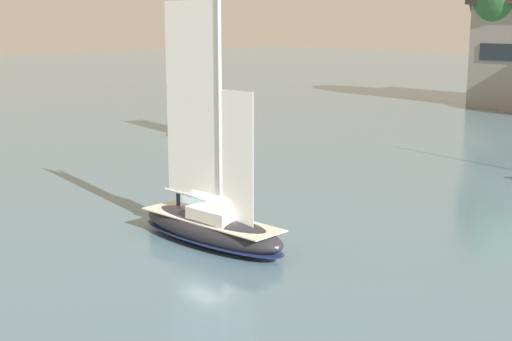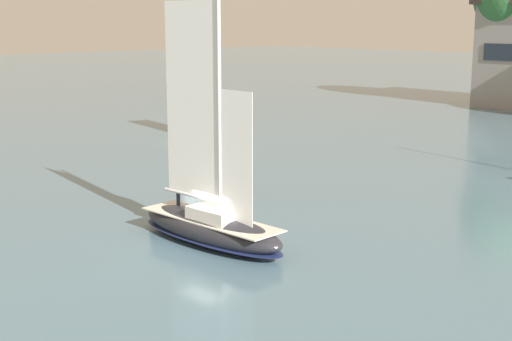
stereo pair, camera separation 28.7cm
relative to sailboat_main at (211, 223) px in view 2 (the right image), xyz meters
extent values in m
plane|color=slate|center=(-0.01, 0.00, -1.01)|extent=(400.00, 400.00, 0.00)
cylinder|color=brown|center=(-18.77, 63.51, 4.47)|extent=(0.88, 0.88, 10.97)
ellipsoid|color=#232328|center=(-0.01, 0.00, -0.24)|extent=(9.25, 3.08, 1.55)
ellipsoid|color=#19234C|center=(-0.01, 0.00, -0.67)|extent=(9.34, 3.11, 0.19)
cube|color=beige|center=(-0.01, 0.00, 0.22)|extent=(8.13, 2.61, 0.06)
cube|color=beige|center=(0.45, 0.03, 0.57)|extent=(2.65, 1.93, 0.64)
cylinder|color=silver|center=(0.72, 0.04, 5.94)|extent=(0.18, 0.18, 11.39)
cylinder|color=silver|center=(-1.33, -0.08, 1.16)|extent=(4.10, 0.39, 0.15)
cube|color=white|center=(-1.17, -0.07, 5.83)|extent=(3.77, 0.25, 9.34)
cube|color=white|center=(1.82, 0.11, 3.38)|extent=(2.00, 0.14, 6.27)
cylinder|color=#232838|center=(-2.76, 0.14, 0.67)|extent=(0.21, 0.21, 0.85)
cylinder|color=red|center=(-2.76, 0.14, 1.42)|extent=(0.36, 0.36, 0.65)
sphere|color=tan|center=(-2.76, 0.14, 1.87)|extent=(0.24, 0.24, 0.24)
ellipsoid|color=#194C47|center=(-26.62, 20.69, -0.53)|extent=(3.67, 5.93, 0.98)
ellipsoid|color=#19234C|center=(-26.62, 20.69, -0.79)|extent=(3.71, 5.98, 0.12)
cube|color=silver|center=(-26.62, 20.69, -0.23)|extent=(3.17, 5.19, 0.06)
cube|color=beige|center=(-26.51, 20.95, 0.00)|extent=(1.65, 1.92, 0.40)
cylinder|color=silver|center=(-26.44, 21.11, 3.39)|extent=(0.11, 0.11, 7.18)
cylinder|color=silver|center=(-26.94, 19.92, 0.38)|extent=(1.07, 2.43, 0.10)
cube|color=white|center=(-26.90, 20.01, 3.32)|extent=(0.93, 2.21, 5.89)
cube|color=white|center=(-26.17, 21.79, 1.78)|extent=(0.50, 1.18, 3.95)
camera|label=1|loc=(25.56, -21.04, 9.54)|focal=50.00mm
camera|label=2|loc=(25.76, -20.83, 9.54)|focal=50.00mm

